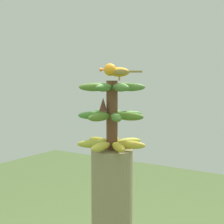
% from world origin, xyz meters
% --- Properties ---
extents(banana_bunch, '(0.31, 0.30, 0.31)m').
position_xyz_m(banana_bunch, '(-0.00, -0.00, 1.29)').
color(banana_bunch, brown).
rests_on(banana_bunch, banana_tree).
extents(perched_bird, '(0.15, 0.13, 0.07)m').
position_xyz_m(perched_bird, '(0.03, -0.02, 1.48)').
color(perched_bird, '#C68933').
rests_on(perched_bird, banana_bunch).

